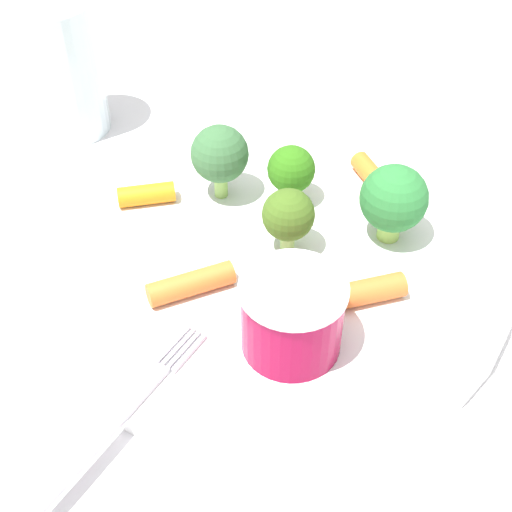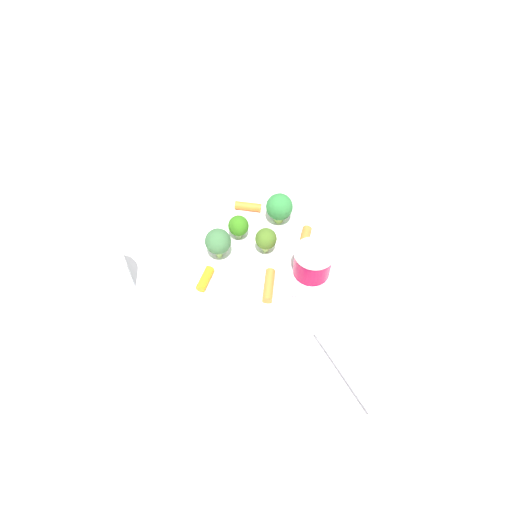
% 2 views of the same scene
% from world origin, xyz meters
% --- Properties ---
extents(ground_plane, '(2.40, 2.40, 0.00)m').
position_xyz_m(ground_plane, '(0.00, 0.00, 0.00)').
color(ground_plane, silver).
extents(plate, '(0.28, 0.28, 0.01)m').
position_xyz_m(plate, '(0.00, 0.00, 0.01)').
color(plate, white).
rests_on(plate, ground_plane).
extents(sauce_cup, '(0.05, 0.05, 0.04)m').
position_xyz_m(sauce_cup, '(-0.07, -0.01, 0.03)').
color(sauce_cup, maroon).
rests_on(sauce_cup, plate).
extents(broccoli_floret_0, '(0.03, 0.03, 0.04)m').
position_xyz_m(broccoli_floret_0, '(0.05, -0.01, 0.04)').
color(broccoli_floret_0, '#89AC6A').
rests_on(broccoli_floret_0, plate).
extents(broccoli_floret_1, '(0.04, 0.04, 0.05)m').
position_xyz_m(broccoli_floret_1, '(0.05, 0.04, 0.04)').
color(broccoli_floret_1, '#92C35F').
rests_on(broccoli_floret_1, plate).
extents(broccoli_floret_2, '(0.03, 0.03, 0.04)m').
position_xyz_m(broccoli_floret_2, '(0.00, -0.01, 0.04)').
color(broccoli_floret_2, '#94BE61').
rests_on(broccoli_floret_2, plate).
extents(broccoli_floret_3, '(0.04, 0.04, 0.05)m').
position_xyz_m(broccoli_floret_3, '(0.02, -0.07, 0.04)').
color(broccoli_floret_3, '#96C657').
rests_on(broccoli_floret_3, plate).
extents(carrot_stick_0, '(0.02, 0.04, 0.01)m').
position_xyz_m(carrot_stick_0, '(0.04, 0.08, 0.02)').
color(carrot_stick_0, orange).
rests_on(carrot_stick_0, plate).
extents(carrot_stick_1, '(0.04, 0.03, 0.01)m').
position_xyz_m(carrot_stick_1, '(0.07, -0.06, 0.02)').
color(carrot_stick_1, orange).
rests_on(carrot_stick_1, plate).
extents(carrot_stick_2, '(0.03, 0.04, 0.01)m').
position_xyz_m(carrot_stick_2, '(-0.04, -0.06, 0.02)').
color(carrot_stick_2, orange).
rests_on(carrot_stick_2, plate).
extents(carrot_stick_3, '(0.03, 0.05, 0.01)m').
position_xyz_m(carrot_stick_3, '(-0.04, 0.04, 0.02)').
color(carrot_stick_3, orange).
rests_on(carrot_stick_3, plate).
extents(fork, '(0.16, 0.09, 0.00)m').
position_xyz_m(fork, '(-0.14, 0.08, 0.01)').
color(fork, '#BEB9C4').
rests_on(fork, plate).
extents(drinking_glass, '(0.06, 0.06, 0.10)m').
position_xyz_m(drinking_glass, '(0.14, 0.16, 0.05)').
color(drinking_glass, silver).
rests_on(drinking_glass, ground_plane).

